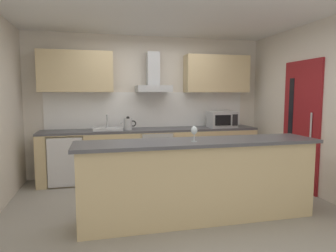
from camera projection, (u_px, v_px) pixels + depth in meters
ground at (171, 205)px, 4.16m from camera, size 5.42×4.43×0.02m
ceiling at (171, 10)px, 3.89m from camera, size 5.42×4.43×0.02m
wall_back at (148, 106)px, 5.74m from camera, size 5.42×0.12×2.60m
wall_right at (315, 109)px, 4.55m from camera, size 0.12×4.43×2.60m
backsplash_tile at (149, 110)px, 5.68m from camera, size 3.76×0.02×0.66m
counter_back at (152, 153)px, 5.47m from camera, size 3.89×0.60×0.90m
counter_island at (199, 180)px, 3.62m from camera, size 2.93×0.64×0.97m
upper_cabinets at (150, 73)px, 5.46m from camera, size 3.84×0.32×0.70m
side_door at (301, 125)px, 4.77m from camera, size 0.08×0.85×2.05m
oven at (155, 153)px, 5.45m from camera, size 0.60×0.62×0.80m
refrigerator at (67, 159)px, 5.10m from camera, size 0.58×0.60×0.85m
microwave at (222, 119)px, 5.66m from camera, size 0.50×0.38×0.30m
sink at (108, 128)px, 5.22m from camera, size 0.50×0.40×0.26m
kettle at (128, 124)px, 5.25m from camera, size 0.29×0.15×0.24m
range_hood at (153, 80)px, 5.44m from camera, size 0.62×0.45×0.72m
wine_glass at (194, 131)px, 3.48m from camera, size 0.08×0.08×0.18m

